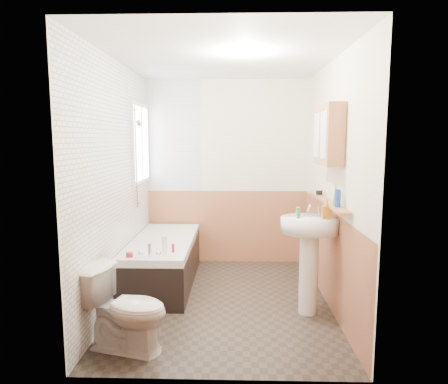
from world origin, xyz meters
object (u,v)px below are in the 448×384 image
(bathtub, at_px, (163,260))
(toilet, at_px, (126,309))
(pine_shelf, at_px, (327,201))
(medicine_cabinet, at_px, (328,135))
(sink, at_px, (309,245))

(bathtub, distance_m, toilet, 1.51)
(bathtub, relative_size, pine_shelf, 1.20)
(toilet, bearing_deg, medicine_cabinet, -49.10)
(bathtub, distance_m, medicine_cabinet, 2.37)
(toilet, xyz_separation_m, medicine_cabinet, (1.77, 0.85, 1.41))
(sink, bearing_deg, toilet, -169.65)
(bathtub, xyz_separation_m, pine_shelf, (1.77, -0.58, 0.81))
(medicine_cabinet, bearing_deg, pine_shelf, 69.81)
(toilet, relative_size, sink, 0.64)
(toilet, distance_m, medicine_cabinet, 2.42)
(bathtub, distance_m, pine_shelf, 2.03)
(bathtub, bearing_deg, toilet, -91.14)
(toilet, distance_m, sink, 1.80)
(pine_shelf, bearing_deg, toilet, -152.74)
(pine_shelf, xyz_separation_m, medicine_cabinet, (-0.03, -0.08, 0.66))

